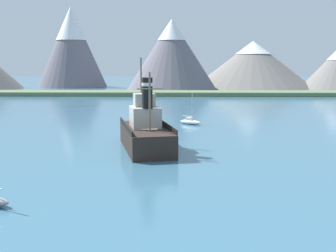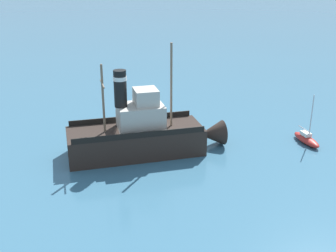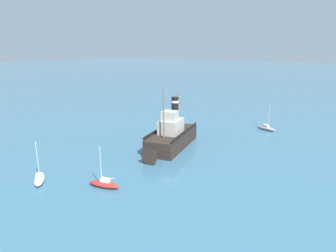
% 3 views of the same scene
% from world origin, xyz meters
% --- Properties ---
extents(ground_plane, '(600.00, 600.00, 0.00)m').
position_xyz_m(ground_plane, '(0.00, 0.00, 0.00)').
color(ground_plane, '#38667F').
extents(mountain_ridge, '(176.19, 59.03, 33.10)m').
position_xyz_m(mountain_ridge, '(-5.31, 123.63, 11.61)').
color(mountain_ridge, slate).
rests_on(mountain_ridge, ground).
extents(shoreline_strip, '(240.00, 12.00, 1.20)m').
position_xyz_m(shoreline_strip, '(0.00, 82.98, 0.60)').
color(shoreline_strip, '#5B704C').
rests_on(shoreline_strip, ground).
extents(old_tugboat, '(6.98, 14.79, 9.90)m').
position_xyz_m(old_tugboat, '(-0.19, 1.01, 1.83)').
color(old_tugboat, '#2D231E').
rests_on(old_tugboat, ground).
extents(sailboat_white, '(3.67, 3.20, 4.90)m').
position_xyz_m(sailboat_white, '(5.38, 20.10, 0.43)').
color(sailboat_white, white).
rests_on(sailboat_white, ground).
extents(sailboat_red, '(3.95, 2.02, 4.90)m').
position_xyz_m(sailboat_red, '(-1.91, 16.67, 0.43)').
color(sailboat_red, '#B22823').
rests_on(sailboat_red, ground).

